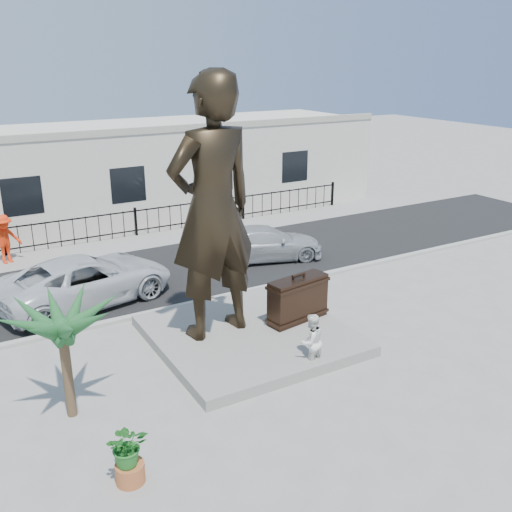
{
  "coord_description": "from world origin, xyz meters",
  "views": [
    {
      "loc": [
        -7.63,
        -11.22,
        7.65
      ],
      "look_at": [
        0.0,
        2.0,
        2.3
      ],
      "focal_mm": 40.0,
      "sensor_mm": 36.0,
      "label": 1
    }
  ],
  "objects_px": {
    "suitcase": "(298,299)",
    "car_white": "(86,280)",
    "statue": "(212,209)",
    "tourist": "(311,341)"
  },
  "relations": [
    {
      "from": "suitcase",
      "to": "car_white",
      "type": "height_order",
      "value": "suitcase"
    },
    {
      "from": "statue",
      "to": "car_white",
      "type": "bearing_deg",
      "value": -68.67
    },
    {
      "from": "car_white",
      "to": "suitcase",
      "type": "bearing_deg",
      "value": -147.99
    },
    {
      "from": "statue",
      "to": "tourist",
      "type": "xyz_separation_m",
      "value": [
        1.47,
        -2.58,
        -3.1
      ]
    },
    {
      "from": "suitcase",
      "to": "tourist",
      "type": "height_order",
      "value": "suitcase"
    },
    {
      "from": "tourist",
      "to": "car_white",
      "type": "bearing_deg",
      "value": -66.72
    },
    {
      "from": "suitcase",
      "to": "car_white",
      "type": "relative_size",
      "value": 0.33
    },
    {
      "from": "car_white",
      "to": "tourist",
      "type": "bearing_deg",
      "value": -162.88
    },
    {
      "from": "suitcase",
      "to": "statue",
      "type": "bearing_deg",
      "value": 157.77
    },
    {
      "from": "statue",
      "to": "car_white",
      "type": "xyz_separation_m",
      "value": [
        -2.47,
        4.47,
        -3.05
      ]
    }
  ]
}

